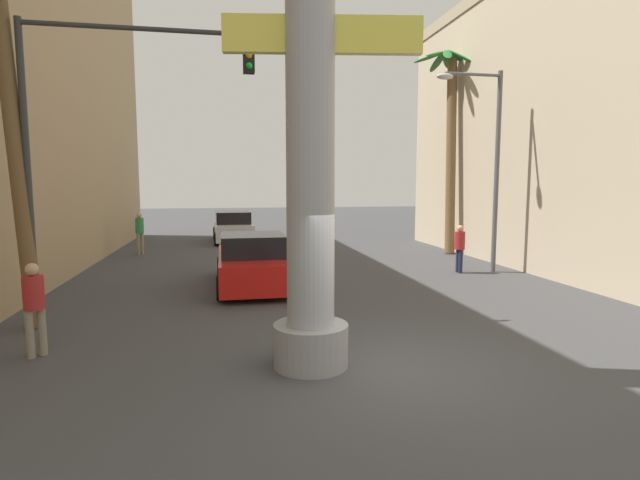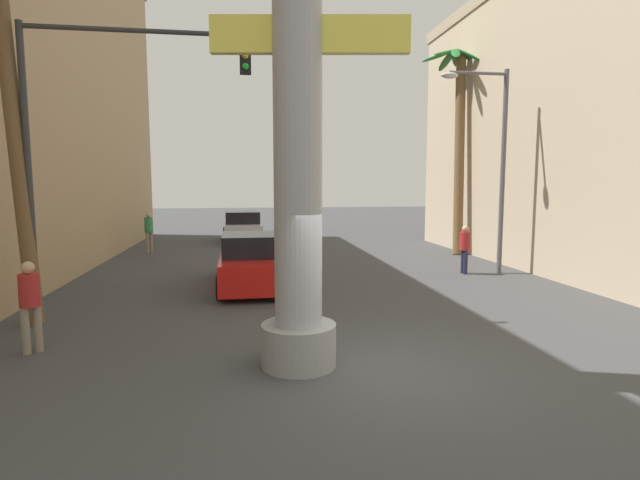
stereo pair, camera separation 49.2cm
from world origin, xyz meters
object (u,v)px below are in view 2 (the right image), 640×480
object	(u,v)px
neon_sign_pole	(298,57)
traffic_light_mast	(107,116)
pedestrian_far_left	(149,229)
street_lamp	(493,151)
car_far	(242,227)
pedestrian_mid_right	(465,246)
palm_tree_mid_right	(458,133)
car_lead	(254,262)
pedestrian_curb_left	(30,300)
palm_tree_near_left	(11,94)

from	to	relation	value
neon_sign_pole	traffic_light_mast	distance (m)	4.96
neon_sign_pole	pedestrian_far_left	world-z (taller)	neon_sign_pole
street_lamp	neon_sign_pole	bearing A→B (deg)	-133.94
traffic_light_mast	pedestrian_far_left	world-z (taller)	traffic_light_mast
car_far	pedestrian_mid_right	world-z (taller)	pedestrian_mid_right
pedestrian_far_left	pedestrian_mid_right	size ratio (longest dim) A/B	1.10
traffic_light_mast	palm_tree_mid_right	size ratio (longest dim) A/B	0.73
neon_sign_pole	car_lead	size ratio (longest dim) A/B	2.22
palm_tree_mid_right	pedestrian_mid_right	distance (m)	6.46
neon_sign_pole	pedestrian_mid_right	size ratio (longest dim) A/B	6.56
neon_sign_pole	pedestrian_curb_left	world-z (taller)	neon_sign_pole
street_lamp	pedestrian_curb_left	distance (m)	13.63
pedestrian_far_left	pedestrian_mid_right	world-z (taller)	pedestrian_far_left
car_lead	pedestrian_curb_left	xyz separation A→B (m)	(-4.00, -5.24, 0.25)
neon_sign_pole	palm_tree_mid_right	size ratio (longest dim) A/B	1.23
car_lead	palm_tree_near_left	size ratio (longest dim) A/B	0.62
street_lamp	car_far	size ratio (longest dim) A/B	1.53
palm_tree_near_left	traffic_light_mast	bearing A→B (deg)	1.38
car_lead	pedestrian_mid_right	distance (m)	7.02
traffic_light_mast	palm_tree_near_left	world-z (taller)	palm_tree_near_left
car_lead	palm_tree_near_left	xyz separation A→B (m)	(-4.89, -3.30, 4.08)
car_lead	car_far	xyz separation A→B (m)	(-0.35, 11.57, 0.03)
traffic_light_mast	pedestrian_mid_right	bearing A→B (deg)	23.01
neon_sign_pole	street_lamp	size ratio (longest dim) A/B	1.59
street_lamp	palm_tree_mid_right	distance (m)	4.93
pedestrian_mid_right	pedestrian_curb_left	xyz separation A→B (m)	(-10.94, -6.23, 0.02)
street_lamp	traffic_light_mast	world-z (taller)	street_lamp
palm_tree_near_left	pedestrian_mid_right	world-z (taller)	palm_tree_near_left
car_lead	palm_tree_mid_right	distance (m)	11.22
car_lead	palm_tree_mid_right	xyz separation A→B (m)	(8.66, 5.64, 4.38)
street_lamp	car_far	xyz separation A→B (m)	(-8.13, 10.67, -3.29)
traffic_light_mast	car_far	world-z (taller)	traffic_light_mast
neon_sign_pole	palm_tree_mid_right	distance (m)	14.62
car_far	pedestrian_curb_left	bearing A→B (deg)	-102.25
traffic_light_mast	car_far	bearing A→B (deg)	79.61
street_lamp	pedestrian_far_left	world-z (taller)	street_lamp
car_far	pedestrian_far_left	bearing A→B (deg)	-133.99
pedestrian_mid_right	pedestrian_curb_left	world-z (taller)	pedestrian_curb_left
neon_sign_pole	pedestrian_mid_right	xyz separation A→B (m)	(6.36, 7.55, -3.99)
pedestrian_far_left	traffic_light_mast	bearing A→B (deg)	-83.61
pedestrian_far_left	neon_sign_pole	bearing A→B (deg)	-70.93
car_lead	traffic_light_mast	bearing A→B (deg)	-133.31
pedestrian_mid_right	street_lamp	bearing A→B (deg)	-6.23
palm_tree_near_left	car_lead	bearing A→B (deg)	34.05
car_far	pedestrian_curb_left	size ratio (longest dim) A/B	2.63
traffic_light_mast	palm_tree_near_left	distance (m)	1.86
neon_sign_pole	traffic_light_mast	bearing A→B (deg)	137.93
palm_tree_near_left	car_far	bearing A→B (deg)	73.04
car_far	palm_tree_near_left	xyz separation A→B (m)	(-4.54, -14.88, 4.05)
street_lamp	pedestrian_far_left	bearing A→B (deg)	151.29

